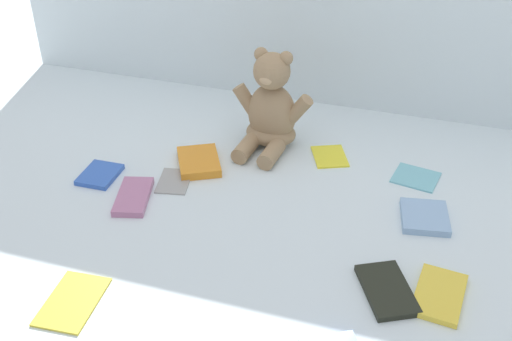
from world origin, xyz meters
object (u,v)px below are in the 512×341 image
Objects in this scene: book_case_0 at (100,175)px; book_case_5 at (72,300)px; teddy_bear at (271,111)px; book_case_6 at (174,181)px; book_case_9 at (330,156)px; book_case_3 at (425,217)px; book_case_1 at (199,162)px; book_case_4 at (133,197)px; book_case_8 at (439,295)px; book_case_7 at (387,290)px; book_case_10 at (416,177)px.

book_case_0 reaches higher than book_case_5.
book_case_5 is (0.15, -0.37, -0.00)m from book_case_0.
teddy_bear is 0.29m from book_case_6.
book_case_3 is at bearing -60.26° from book_case_9.
book_case_4 is at bearing -144.94° from book_case_1.
teddy_bear reaches higher than book_case_8.
book_case_7 is at bearing -46.34° from teddy_bear.
book_case_7 is 0.09m from book_case_8.
teddy_bear is 0.43m from book_case_0.
book_case_1 reaches higher than book_case_9.
book_case_0 is at bearing -41.13° from book_case_4.
book_case_4 is at bearing -2.83° from book_case_8.
book_case_0 is 0.54m from book_case_9.
book_case_3 is at bearing -21.81° from teddy_bear.
book_case_8 is (0.65, -0.10, -0.00)m from book_case_4.
book_case_4 is (-0.61, -0.11, -0.00)m from book_case_3.
book_case_10 is (0.49, 0.10, -0.01)m from book_case_1.
book_case_1 reaches higher than book_case_8.
book_case_10 is at bearing -164.38° from book_case_0.
book_case_0 is at bearing -63.07° from book_case_10.
book_case_8 is 1.36× the size of book_case_9.
book_case_1 is at bearing -58.43° from book_case_7.
teddy_bear is at bearing 20.27° from book_case_1.
book_case_4 is at bearing 92.69° from book_case_5.
book_case_1 reaches higher than book_case_10.
book_case_8 is at bearing 166.96° from book_case_0.
book_case_6 is 1.02× the size of book_case_9.
book_case_9 is at bearing -2.05° from teddy_bear.
book_case_5 is 0.40m from book_case_6.
book_case_0 is at bearing -178.44° from book_case_1.
book_case_7 is at bearing 146.52° from book_case_6.
book_case_4 is at bearing 45.51° from book_case_6.
book_case_10 is (-0.03, 0.15, -0.00)m from book_case_3.
book_case_6 is 0.38m from book_case_9.
book_case_1 is 1.14× the size of book_case_3.
book_case_10 is at bearing -2.61° from teddy_bear.
teddy_bear is at bearing -136.15° from book_case_6.
book_case_0 is 0.73× the size of book_case_4.
book_case_7 is at bearing 16.58° from book_case_8.
book_case_9 and book_case_10 have the same top height.
book_case_6 is at bearing -49.65° from book_case_7.
book_case_3 reaches higher than book_case_6.
book_case_9 is 0.21m from book_case_10.
book_case_9 is (0.15, -0.02, -0.09)m from teddy_bear.
book_case_6 is (-0.16, -0.23, -0.09)m from teddy_bear.
book_case_7 is at bearing -59.07° from book_case_1.
book_case_9 is (-0.24, 0.18, -0.00)m from book_case_3.
book_case_1 is at bearing -131.91° from book_case_4.
teddy_bear is 1.98× the size of book_case_1.
book_case_1 is at bearing -68.76° from book_case_10.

